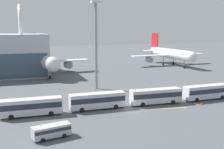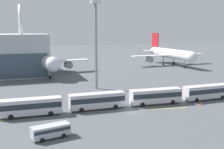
{
  "view_description": "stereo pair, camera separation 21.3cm",
  "coord_description": "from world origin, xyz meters",
  "views": [
    {
      "loc": [
        -21.57,
        -50.87,
        16.4
      ],
      "look_at": [
        2.66,
        20.5,
        4.0
      ],
      "focal_mm": 45.0,
      "sensor_mm": 36.0,
      "label": 1
    },
    {
      "loc": [
        -21.37,
        -50.94,
        16.4
      ],
      "look_at": [
        2.66,
        20.5,
        4.0
      ],
      "focal_mm": 45.0,
      "sensor_mm": 36.0,
      "label": 2
    }
  ],
  "objects": [
    {
      "name": "airliner_parked_remote",
      "position": [
        43.43,
        60.35,
        5.21
      ],
      "size": [
        36.4,
        35.27,
        14.23
      ],
      "rotation": [
        0.0,
        0.0,
        4.77
      ],
      "color": "white",
      "rests_on": "ground_plane"
    },
    {
      "name": "shuttle_bus_2",
      "position": [
        6.66,
        2.5,
        1.98
      ],
      "size": [
        11.58,
        2.92,
        3.38
      ],
      "rotation": [
        0.0,
        0.0,
        -0.03
      ],
      "color": "silver",
      "rests_on": "ground_plane"
    },
    {
      "name": "traffic_cone_0",
      "position": [
        15.79,
        -1.27,
        0.3
      ],
      "size": [
        0.51,
        0.51,
        0.62
      ],
      "color": "black",
      "rests_on": "ground_plane"
    },
    {
      "name": "shuttle_bus_3",
      "position": [
        19.79,
        2.4,
        1.98
      ],
      "size": [
        11.57,
        2.88,
        3.38
      ],
      "rotation": [
        0.0,
        0.0,
        0.03
      ],
      "color": "silver",
      "rests_on": "ground_plane"
    },
    {
      "name": "service_van_crossing",
      "position": [
        -17.27,
        -9.7,
        1.2
      ],
      "size": [
        6.04,
        3.24,
        2.02
      ],
      "rotation": [
        0.0,
        0.0,
        0.22
      ],
      "color": "#B2B7BC",
      "rests_on": "ground_plane"
    },
    {
      "name": "lane_stripe_2",
      "position": [
        7.44,
        -1.34,
        0.0
      ],
      "size": [
        8.66,
        1.55,
        0.01
      ],
      "primitive_type": "cube",
      "rotation": [
        0.0,
        0.0,
        -0.15
      ],
      "color": "yellow",
      "rests_on": "ground_plane"
    },
    {
      "name": "shuttle_bus_1",
      "position": [
        -6.47,
        2.83,
        1.98
      ],
      "size": [
        11.51,
        2.64,
        3.38
      ],
      "rotation": [
        0.0,
        0.0,
        -0.0
      ],
      "color": "silver",
      "rests_on": "ground_plane"
    },
    {
      "name": "ground_plane",
      "position": [
        0.0,
        0.0,
        0.0
      ],
      "size": [
        440.0,
        440.0,
        0.0
      ],
      "primitive_type": "plane",
      "color": "#515459"
    },
    {
      "name": "lane_stripe_1",
      "position": [
        -24.58,
        1.48,
        0.0
      ],
      "size": [
        6.15,
        2.57,
        0.01
      ],
      "primitive_type": "cube",
      "rotation": [
        0.0,
        0.0,
        0.37
      ],
      "color": "yellow",
      "rests_on": "ground_plane"
    },
    {
      "name": "shuttle_bus_0",
      "position": [
        -19.6,
        2.44,
        1.98
      ],
      "size": [
        11.54,
        2.75,
        3.38
      ],
      "rotation": [
        0.0,
        0.0,
        -0.02
      ],
      "color": "silver",
      "rests_on": "ground_plane"
    },
    {
      "name": "floodlight_mast",
      "position": [
        -1.34,
        22.09,
        14.32
      ],
      "size": [
        2.47,
        2.47,
        23.56
      ],
      "color": "gray",
      "rests_on": "ground_plane"
    },
    {
      "name": "airliner_at_gate_far",
      "position": [
        -13.25,
        52.34,
        5.19
      ],
      "size": [
        36.25,
        33.95,
        14.68
      ],
      "rotation": [
        0.0,
        0.0,
        -1.42
      ],
      "color": "silver",
      "rests_on": "ground_plane"
    }
  ]
}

